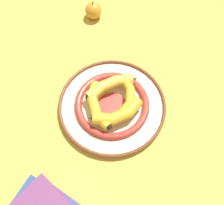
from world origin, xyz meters
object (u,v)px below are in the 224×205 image
decorative_bowl (112,105)px  banana_d (117,115)px  banana_c (96,105)px  banana_b (110,85)px  apple (93,10)px  banana_a (128,97)px

decorative_bowl → banana_d: bearing=17.8°
decorative_bowl → banana_c: bearing=-72.8°
decorative_bowl → banana_b: 0.07m
decorative_bowl → apple: size_ratio=4.59×
banana_a → banana_b: (-0.04, -0.06, 0.00)m
decorative_bowl → banana_b: banana_b is taller
decorative_bowl → banana_d: banana_d is taller
banana_b → banana_d: bearing=75.7°
banana_a → apple: 0.43m
banana_b → apple: 0.37m
banana_b → banana_c: 0.09m
apple → banana_c: bearing=3.2°
banana_b → banana_d: (0.11, 0.02, 0.00)m
decorative_bowl → banana_a: banana_a is taller
decorative_bowl → banana_d: 0.07m
banana_c → banana_a: bearing=90.8°
banana_a → banana_c: 0.11m
banana_b → apple: size_ratio=2.26×
banana_b → banana_a: bearing=116.9°
banana_b → banana_c: bearing=32.6°
decorative_bowl → banana_c: size_ratio=1.98×
decorative_bowl → banana_d: size_ratio=2.04×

